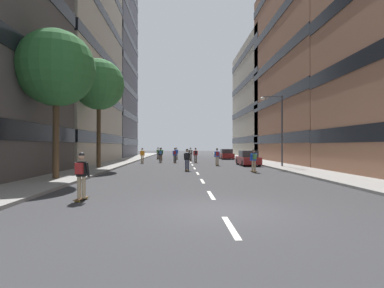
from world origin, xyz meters
name	(u,v)px	position (x,y,z in m)	size (l,w,h in m)	color
ground_plane	(191,162)	(0.00, 27.81, 0.00)	(166.86, 166.86, 0.00)	#333335
sidewalk_left	(126,161)	(-8.44, 31.29, 0.07)	(3.17, 76.48, 0.14)	gray
sidewalk_right	(253,160)	(8.44, 31.29, 0.07)	(3.17, 76.48, 0.14)	gray
lane_markings	(191,162)	(0.00, 28.00, 0.00)	(0.16, 62.20, 0.01)	silver
building_left_mid	(52,19)	(-16.35, 27.20, 16.82)	(12.78, 20.33, 33.46)	#BCB29E
building_left_far	(96,55)	(-16.35, 46.21, 18.16)	(12.78, 16.35, 36.15)	slate
building_right_mid	(326,64)	(16.35, 27.20, 11.96)	(12.78, 20.53, 23.73)	#9E6B51
building_right_far	(277,101)	(16.35, 46.21, 10.20)	(12.78, 22.16, 20.21)	#BCB29E
parked_car_near	(248,159)	(5.65, 21.85, 0.70)	(1.82, 4.40, 1.52)	maroon
parked_car_mid	(226,154)	(5.65, 36.93, 0.70)	(1.82, 4.40, 1.52)	maroon
street_tree_near	(56,69)	(-8.44, 8.52, 6.49)	(4.41, 4.41, 8.58)	#4C3823
street_tree_mid	(99,85)	(-8.44, 17.88, 7.38)	(4.45, 4.45, 9.50)	#4C3823
streetlamp_right	(278,123)	(7.75, 18.65, 4.14)	(2.13, 0.30, 6.50)	#3F3F44
skater_0	(142,155)	(-5.67, 26.45, 0.98)	(0.56, 0.92, 1.78)	brown
skater_1	(190,153)	(0.08, 31.70, 1.02)	(0.56, 0.92, 1.78)	brown
skater_2	(158,152)	(-4.66, 37.30, 1.02)	(0.56, 0.92, 1.78)	brown
skater_3	(161,153)	(-3.94, 33.99, 0.98)	(0.56, 0.92, 1.78)	brown
skater_4	(175,154)	(-1.92, 27.17, 1.02)	(0.55, 0.91, 1.78)	brown
skater_5	(254,159)	(4.32, 13.74, 1.02)	(0.56, 0.92, 1.78)	brown
skater_6	(160,154)	(-3.65, 27.61, 1.02)	(0.56, 0.92, 1.78)	brown
skater_7	(187,158)	(-0.73, 15.28, 1.02)	(0.57, 0.92, 1.78)	brown
skater_8	(176,153)	(-1.85, 35.84, 0.98)	(0.56, 0.92, 1.78)	brown
skater_9	(217,156)	(2.48, 21.86, 1.02)	(0.54, 0.91, 1.78)	brown
skater_10	(81,173)	(-4.89, 1.87, 1.02)	(0.56, 0.92, 1.78)	brown
skater_11	(196,154)	(0.54, 27.18, 1.02)	(0.55, 0.92, 1.78)	brown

